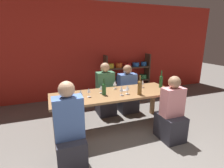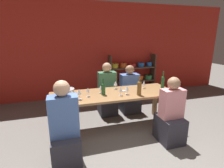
% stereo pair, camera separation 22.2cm
% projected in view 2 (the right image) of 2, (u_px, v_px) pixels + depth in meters
% --- Properties ---
extents(wall_back_red, '(8.80, 0.06, 2.70)m').
position_uv_depth(wall_back_red, '(92.00, 51.00, 5.04)').
color(wall_back_red, red).
rests_on(wall_back_red, ground_plane).
extents(shelf_unit, '(1.45, 0.30, 1.23)m').
position_uv_depth(shelf_unit, '(132.00, 79.00, 5.40)').
color(shelf_unit, '#4C3828').
rests_on(shelf_unit, ground_plane).
extents(dining_table, '(2.34, 0.80, 0.73)m').
position_uv_depth(dining_table, '(113.00, 97.00, 3.31)').
color(dining_table, olive).
rests_on(dining_table, ground_plane).
extents(mixing_bowl, '(0.28, 0.28, 0.09)m').
position_uv_depth(mixing_bowl, '(67.00, 91.00, 3.26)').
color(mixing_bowl, '#B7BABC').
rests_on(mixing_bowl, dining_table).
extents(wine_bottle_green, '(0.07, 0.07, 0.30)m').
position_uv_depth(wine_bottle_green, '(103.00, 88.00, 3.17)').
color(wine_bottle_green, '#1E4C23').
rests_on(wine_bottle_green, dining_table).
extents(wine_bottle_dark, '(0.07, 0.07, 0.36)m').
position_uv_depth(wine_bottle_dark, '(163.00, 82.00, 3.54)').
color(wine_bottle_dark, '#1E4C23').
rests_on(wine_bottle_dark, dining_table).
extents(wine_bottle_amber, '(0.08, 0.08, 0.36)m').
position_uv_depth(wine_bottle_amber, '(139.00, 88.00, 3.14)').
color(wine_bottle_amber, brown).
rests_on(wine_bottle_amber, dining_table).
extents(wine_glass_red_a, '(0.08, 0.08, 0.16)m').
position_uv_depth(wine_glass_red_a, '(116.00, 83.00, 3.53)').
color(wine_glass_red_a, white).
rests_on(wine_glass_red_a, dining_table).
extents(wine_glass_empty_a, '(0.08, 0.08, 0.18)m').
position_uv_depth(wine_glass_empty_a, '(79.00, 92.00, 2.92)').
color(wine_glass_empty_a, white).
rests_on(wine_glass_empty_a, dining_table).
extents(wine_glass_empty_b, '(0.06, 0.06, 0.16)m').
position_uv_depth(wine_glass_empty_b, '(144.00, 83.00, 3.58)').
color(wine_glass_empty_b, white).
rests_on(wine_glass_empty_b, dining_table).
extents(wine_glass_red_b, '(0.08, 0.08, 0.16)m').
position_uv_depth(wine_glass_red_b, '(72.00, 93.00, 2.93)').
color(wine_glass_red_b, white).
rests_on(wine_glass_red_b, dining_table).
extents(wine_glass_empty_c, '(0.08, 0.08, 0.17)m').
position_uv_depth(wine_glass_empty_c, '(127.00, 88.00, 3.18)').
color(wine_glass_empty_c, white).
rests_on(wine_glass_empty_c, dining_table).
extents(wine_glass_red_c, '(0.06, 0.06, 0.16)m').
position_uv_depth(wine_glass_red_c, '(88.00, 90.00, 3.08)').
color(wine_glass_red_c, white).
rests_on(wine_glass_red_c, dining_table).
extents(wine_glass_red_d, '(0.08, 0.08, 0.15)m').
position_uv_depth(wine_glass_red_d, '(101.00, 88.00, 3.28)').
color(wine_glass_red_d, white).
rests_on(wine_glass_red_d, dining_table).
extents(wine_glass_red_e, '(0.06, 0.06, 0.17)m').
position_uv_depth(wine_glass_red_e, '(121.00, 89.00, 3.12)').
color(wine_glass_red_e, white).
rests_on(wine_glass_red_e, dining_table).
extents(cell_phone, '(0.15, 0.08, 0.01)m').
position_uv_depth(cell_phone, '(124.00, 91.00, 3.41)').
color(cell_phone, silver).
rests_on(cell_phone, dining_table).
extents(person_near_a, '(0.37, 0.47, 1.14)m').
position_uv_depth(person_near_a, '(170.00, 118.00, 2.95)').
color(person_near_a, '#2D2D38').
rests_on(person_near_a, ground_plane).
extents(person_far_a, '(0.40, 0.50, 1.20)m').
position_uv_depth(person_far_a, '(107.00, 95.00, 4.04)').
color(person_far_a, '#2D2D38').
rests_on(person_far_a, ground_plane).
extents(person_near_b, '(0.39, 0.49, 1.22)m').
position_uv_depth(person_near_b, '(65.00, 134.00, 2.44)').
color(person_near_b, '#2D2D38').
rests_on(person_near_b, ground_plane).
extents(person_far_b, '(0.43, 0.53, 1.12)m').
position_uv_depth(person_far_b, '(129.00, 95.00, 4.20)').
color(person_far_b, '#2D2D38').
rests_on(person_far_b, ground_plane).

